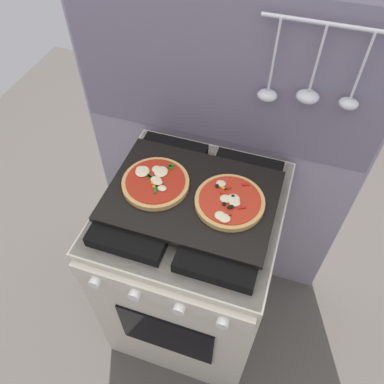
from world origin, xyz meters
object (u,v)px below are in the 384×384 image
object	(u,v)px
stove	(192,266)
pizza_left	(156,181)
baking_tray	(192,196)
pizza_right	(229,202)

from	to	relation	value
stove	pizza_left	bearing A→B (deg)	177.09
baking_tray	pizza_right	distance (m)	0.13
baking_tray	pizza_left	size ratio (longest dim) A/B	2.45
stove	pizza_right	xyz separation A→B (m)	(0.12, -0.00, 0.48)
baking_tray	pizza_left	world-z (taller)	pizza_left
pizza_left	pizza_right	size ratio (longest dim) A/B	1.00
stove	baking_tray	world-z (taller)	baking_tray
stove	pizza_left	world-z (taller)	pizza_left
pizza_left	baking_tray	bearing A→B (deg)	-2.17
pizza_right	pizza_left	bearing A→B (deg)	178.10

